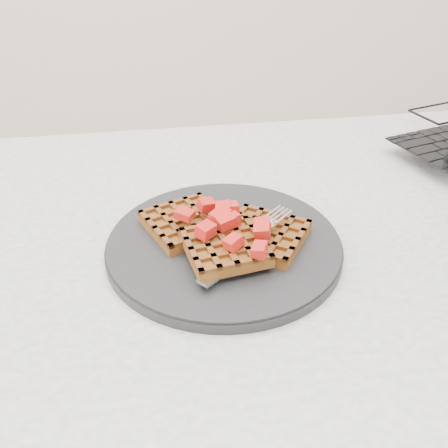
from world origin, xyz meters
TOP-DOWN VIEW (x-y plane):
  - table at (0.00, 0.00)m, footprint 1.20×0.80m
  - plate at (-0.12, -0.02)m, footprint 0.30×0.30m
  - waffles at (-0.12, -0.02)m, footprint 0.22×0.19m
  - strawberry_pile at (-0.12, -0.02)m, footprint 0.15×0.15m
  - fork at (-0.08, -0.05)m, footprint 0.15×0.14m

SIDE VIEW (x-z plane):
  - table at x=0.00m, z-range 0.26..1.01m
  - plate at x=-0.12m, z-range 0.75..0.77m
  - fork at x=-0.08m, z-range 0.77..0.78m
  - waffles at x=-0.12m, z-range 0.76..0.79m
  - strawberry_pile at x=-0.12m, z-range 0.79..0.82m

